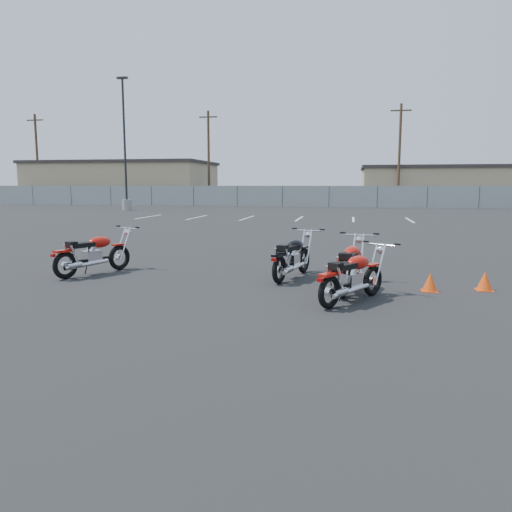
% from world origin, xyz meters
% --- Properties ---
extents(ground, '(120.00, 120.00, 0.00)m').
position_xyz_m(ground, '(0.00, 0.00, 0.00)').
color(ground, black).
rests_on(ground, ground).
extents(motorcycle_front_red, '(1.22, 1.94, 0.98)m').
position_xyz_m(motorcycle_front_red, '(-3.55, 1.67, 0.45)').
color(motorcycle_front_red, black).
rests_on(motorcycle_front_red, ground).
extents(motorcycle_second_black, '(0.93, 1.95, 0.96)m').
position_xyz_m(motorcycle_second_black, '(0.69, 2.04, 0.44)').
color(motorcycle_second_black, black).
rests_on(motorcycle_second_black, ground).
extents(motorcycle_third_red, '(0.79, 1.99, 0.98)m').
position_xyz_m(motorcycle_third_red, '(1.87, 1.02, 0.45)').
color(motorcycle_third_red, black).
rests_on(motorcycle_third_red, ground).
extents(motorcycle_rear_red, '(1.33, 1.75, 0.92)m').
position_xyz_m(motorcycle_rear_red, '(1.90, 0.11, 0.42)').
color(motorcycle_rear_red, black).
rests_on(motorcycle_rear_red, ground).
extents(training_cone_near, '(0.28, 0.28, 0.34)m').
position_xyz_m(training_cone_near, '(3.29, 1.22, 0.17)').
color(training_cone_near, '#FF4A0D').
rests_on(training_cone_near, ground).
extents(training_cone_extra, '(0.30, 0.30, 0.35)m').
position_xyz_m(training_cone_extra, '(4.28, 1.49, 0.18)').
color(training_cone_extra, '#FF4A0D').
rests_on(training_cone_extra, ground).
extents(light_pole_west, '(0.80, 0.70, 9.60)m').
position_xyz_m(light_pole_west, '(-14.61, 26.88, 2.45)').
color(light_pole_west, gray).
rests_on(light_pole_west, ground).
extents(chainlink_fence, '(80.06, 0.06, 1.80)m').
position_xyz_m(chainlink_fence, '(-0.00, 35.00, 0.90)').
color(chainlink_fence, gray).
rests_on(chainlink_fence, ground).
extents(tan_building_west, '(18.40, 10.40, 4.30)m').
position_xyz_m(tan_building_west, '(-22.00, 42.00, 2.16)').
color(tan_building_west, tan).
rests_on(tan_building_west, ground).
extents(tan_building_east, '(14.40, 9.40, 3.70)m').
position_xyz_m(tan_building_east, '(10.00, 44.00, 1.86)').
color(tan_building_east, tan).
rests_on(tan_building_east, ground).
extents(utility_pole_a, '(1.80, 0.24, 9.00)m').
position_xyz_m(utility_pole_a, '(-30.00, 39.00, 4.69)').
color(utility_pole_a, '#402C1E').
rests_on(utility_pole_a, ground).
extents(utility_pole_b, '(1.80, 0.24, 9.00)m').
position_xyz_m(utility_pole_b, '(-12.00, 40.00, 4.69)').
color(utility_pole_b, '#402C1E').
rests_on(utility_pole_b, ground).
extents(utility_pole_c, '(1.80, 0.24, 9.00)m').
position_xyz_m(utility_pole_c, '(6.00, 39.00, 4.69)').
color(utility_pole_c, '#402C1E').
rests_on(utility_pole_c, ground).
extents(parking_line_stripes, '(15.12, 4.00, 0.01)m').
position_xyz_m(parking_line_stripes, '(-2.50, 20.00, 0.00)').
color(parking_line_stripes, silver).
rests_on(parking_line_stripes, ground).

